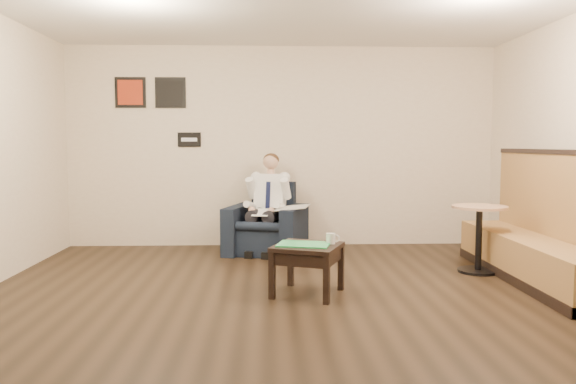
{
  "coord_description": "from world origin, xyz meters",
  "views": [
    {
      "loc": [
        -0.22,
        -4.94,
        1.44
      ],
      "look_at": [
        0.01,
        1.2,
        0.91
      ],
      "focal_mm": 35.0,
      "sensor_mm": 36.0,
      "label": 1
    }
  ],
  "objects_px": {
    "side_table": "(307,270)",
    "green_folder": "(304,244)",
    "coffee_mug": "(331,238)",
    "banquette": "(535,217)",
    "smartphone": "(318,242)",
    "cafe_table": "(479,239)",
    "armchair": "(266,218)",
    "seated_man": "(264,206)"
  },
  "relations": [
    {
      "from": "side_table",
      "to": "green_folder",
      "type": "relative_size",
      "value": 1.22
    },
    {
      "from": "coffee_mug",
      "to": "banquette",
      "type": "relative_size",
      "value": 0.04
    },
    {
      "from": "coffee_mug",
      "to": "smartphone",
      "type": "height_order",
      "value": "coffee_mug"
    },
    {
      "from": "smartphone",
      "to": "cafe_table",
      "type": "distance_m",
      "value": 2.01
    },
    {
      "from": "banquette",
      "to": "cafe_table",
      "type": "distance_m",
      "value": 0.67
    },
    {
      "from": "armchair",
      "to": "green_folder",
      "type": "height_order",
      "value": "armchair"
    },
    {
      "from": "coffee_mug",
      "to": "banquette",
      "type": "xyz_separation_m",
      "value": [
        2.2,
        0.41,
        0.15
      ]
    },
    {
      "from": "smartphone",
      "to": "banquette",
      "type": "xyz_separation_m",
      "value": [
        2.31,
        0.32,
        0.19
      ]
    },
    {
      "from": "green_folder",
      "to": "coffee_mug",
      "type": "xyz_separation_m",
      "value": [
        0.26,
        0.06,
        0.04
      ]
    },
    {
      "from": "side_table",
      "to": "armchair",
      "type": "bearing_deg",
      "value": 100.61
    },
    {
      "from": "seated_man",
      "to": "cafe_table",
      "type": "height_order",
      "value": "seated_man"
    },
    {
      "from": "armchair",
      "to": "seated_man",
      "type": "bearing_deg",
      "value": -90.0
    },
    {
      "from": "armchair",
      "to": "side_table",
      "type": "xyz_separation_m",
      "value": [
        0.39,
        -2.1,
        -0.22
      ]
    },
    {
      "from": "coffee_mug",
      "to": "smartphone",
      "type": "bearing_deg",
      "value": 141.11
    },
    {
      "from": "side_table",
      "to": "green_folder",
      "type": "bearing_deg",
      "value": -168.1
    },
    {
      "from": "seated_man",
      "to": "side_table",
      "type": "distance_m",
      "value": 2.06
    },
    {
      "from": "seated_man",
      "to": "coffee_mug",
      "type": "height_order",
      "value": "seated_man"
    },
    {
      "from": "armchair",
      "to": "cafe_table",
      "type": "height_order",
      "value": "armchair"
    },
    {
      "from": "green_folder",
      "to": "banquette",
      "type": "xyz_separation_m",
      "value": [
        2.46,
        0.47,
        0.19
      ]
    },
    {
      "from": "coffee_mug",
      "to": "side_table",
      "type": "bearing_deg",
      "value": -168.1
    },
    {
      "from": "seated_man",
      "to": "side_table",
      "type": "bearing_deg",
      "value": -61.98
    },
    {
      "from": "banquette",
      "to": "cafe_table",
      "type": "height_order",
      "value": "banquette"
    },
    {
      "from": "coffee_mug",
      "to": "cafe_table",
      "type": "xyz_separation_m",
      "value": [
        1.76,
        0.81,
        -0.16
      ]
    },
    {
      "from": "armchair",
      "to": "coffee_mug",
      "type": "relative_size",
      "value": 9.33
    },
    {
      "from": "armchair",
      "to": "green_folder",
      "type": "xyz_separation_m",
      "value": [
        0.36,
        -2.1,
        0.03
      ]
    },
    {
      "from": "green_folder",
      "to": "banquette",
      "type": "relative_size",
      "value": 0.18
    },
    {
      "from": "armchair",
      "to": "smartphone",
      "type": "distance_m",
      "value": 2.02
    },
    {
      "from": "armchair",
      "to": "banquette",
      "type": "distance_m",
      "value": 3.26
    },
    {
      "from": "coffee_mug",
      "to": "cafe_table",
      "type": "bearing_deg",
      "value": 24.82
    },
    {
      "from": "smartphone",
      "to": "side_table",
      "type": "bearing_deg",
      "value": -97.35
    },
    {
      "from": "coffee_mug",
      "to": "smartphone",
      "type": "distance_m",
      "value": 0.15
    },
    {
      "from": "armchair",
      "to": "seated_man",
      "type": "distance_m",
      "value": 0.21
    },
    {
      "from": "smartphone",
      "to": "green_folder",
      "type": "bearing_deg",
      "value": -103.96
    },
    {
      "from": "side_table",
      "to": "smartphone",
      "type": "distance_m",
      "value": 0.3
    },
    {
      "from": "seated_man",
      "to": "banquette",
      "type": "distance_m",
      "value": 3.23
    },
    {
      "from": "armchair",
      "to": "seated_man",
      "type": "relative_size",
      "value": 0.75
    },
    {
      "from": "cafe_table",
      "to": "seated_man",
      "type": "bearing_deg",
      "value": 155.11
    },
    {
      "from": "side_table",
      "to": "coffee_mug",
      "type": "xyz_separation_m",
      "value": [
        0.23,
        0.05,
        0.29
      ]
    },
    {
      "from": "side_table",
      "to": "smartphone",
      "type": "xyz_separation_m",
      "value": [
        0.11,
        0.14,
        0.25
      ]
    },
    {
      "from": "green_folder",
      "to": "smartphone",
      "type": "bearing_deg",
      "value": 44.25
    },
    {
      "from": "seated_man",
      "to": "cafe_table",
      "type": "bearing_deg",
      "value": -9.0
    },
    {
      "from": "seated_man",
      "to": "side_table",
      "type": "relative_size",
      "value": 2.14
    }
  ]
}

